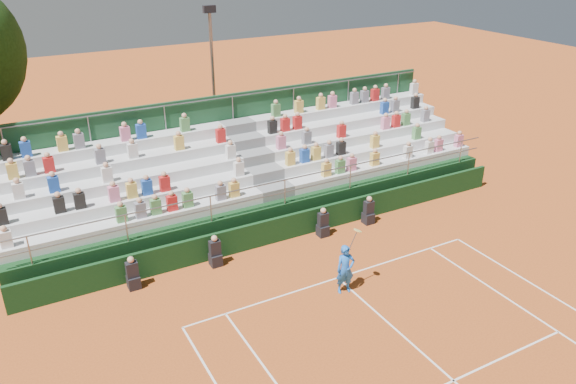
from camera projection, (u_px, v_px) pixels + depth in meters
ground at (338, 278)px, 19.01m from camera, size 90.00×90.00×0.00m
courtside_wall at (292, 226)px, 21.34m from camera, size 20.00×0.15×1.00m
line_officials at (267, 240)px, 20.44m from camera, size 9.86×0.40×1.19m
grandstand at (255, 182)px, 23.68m from camera, size 20.00×5.20×4.40m
tennis_player at (345, 269)px, 17.95m from camera, size 0.87×0.51×2.22m
floodlight_mast at (213, 70)px, 27.96m from camera, size 0.60×0.25×7.52m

